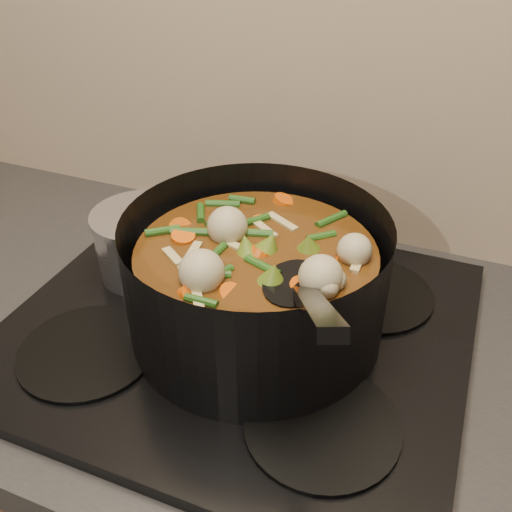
% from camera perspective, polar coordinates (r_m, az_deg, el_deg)
% --- Properties ---
extents(stovetop, '(0.62, 0.54, 0.03)m').
position_cam_1_polar(stovetop, '(0.81, -1.76, -7.10)').
color(stovetop, black).
rests_on(stovetop, counter).
extents(stockpot, '(0.40, 0.45, 0.25)m').
position_cam_1_polar(stockpot, '(0.75, 0.03, -2.63)').
color(stockpot, black).
rests_on(stockpot, stovetop).
extents(saucepan, '(0.15, 0.15, 0.12)m').
position_cam_1_polar(saucepan, '(0.89, -11.10, 1.38)').
color(saucepan, silver).
rests_on(saucepan, stovetop).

